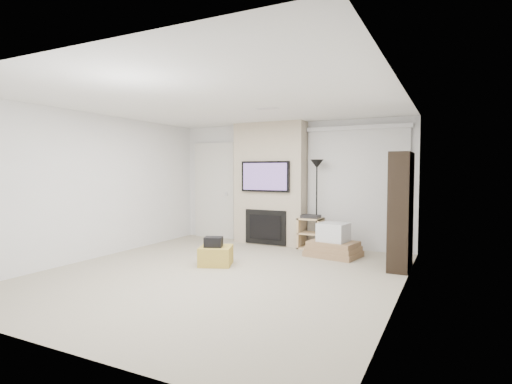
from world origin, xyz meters
The scene contains 16 objects.
floor centered at (0.00, 0.00, 0.00)m, with size 5.00×5.50×0.00m, color #ADA48D.
ceiling centered at (0.00, 0.00, 2.50)m, with size 5.00×5.50×0.00m, color white.
wall_back centered at (0.00, 2.75, 1.25)m, with size 5.00×2.50×0.00m, color white.
wall_front centered at (0.00, -2.75, 1.25)m, with size 5.00×2.50×0.00m, color white.
wall_left centered at (-2.50, 0.00, 1.25)m, with size 5.50×2.50×0.00m, color white.
wall_right centered at (2.50, 0.00, 1.25)m, with size 5.50×2.50×0.00m, color white.
hvac_vent centered at (0.40, 0.80, 2.50)m, with size 0.35×0.18×0.01m, color silver.
ottoman centered at (-0.35, 0.45, 0.15)m, with size 0.50×0.50×0.30m, color gold.
black_bag centered at (-0.36, 0.40, 0.38)m, with size 0.28×0.22×0.16m, color black.
fireplace_wall centered at (-0.35, 2.54, 1.24)m, with size 1.50×0.47×2.50m.
entry_door centered at (-1.80, 2.71, 1.05)m, with size 1.02×0.11×2.14m.
vertical_blinds centered at (1.40, 2.70, 1.27)m, with size 1.98×0.10×2.37m.
floor_lamp centered at (0.69, 2.43, 1.36)m, with size 0.26×0.26×1.73m.
av_stand centered at (0.58, 2.42, 0.35)m, with size 0.45×0.38×0.66m.
box_stack centered at (1.17, 1.92, 0.23)m, with size 0.99×0.81×0.59m.
bookshelf centered at (2.34, 1.51, 0.90)m, with size 0.30×0.80×1.80m.
Camera 1 is at (3.07, -4.95, 1.52)m, focal length 28.00 mm.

